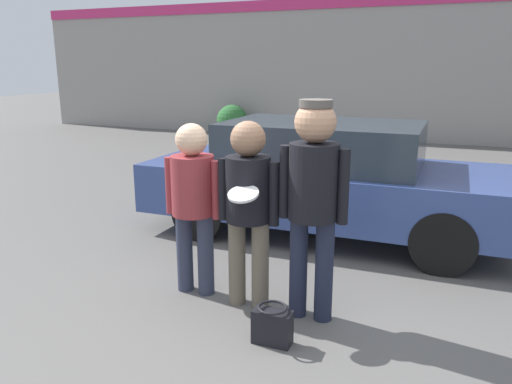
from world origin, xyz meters
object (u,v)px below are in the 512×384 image
person_middle_with_frisbee (248,199)px  person_right (313,189)px  parked_car_near (327,178)px  shrub (232,120)px  person_left (193,195)px  handbag (272,326)px

person_middle_with_frisbee → person_right: bearing=-0.7°
person_right → parked_car_near: bearing=101.0°
person_middle_with_frisbee → parked_car_near: person_middle_with_frisbee is taller
person_right → shrub: bearing=117.8°
person_left → person_right: 1.15m
parked_car_near → handbag: size_ratio=14.49×
person_left → parked_car_near: person_left is taller
person_middle_with_frisbee → person_right: person_right is taller
person_left → person_middle_with_frisbee: size_ratio=0.97×
person_left → parked_car_near: (0.71, 2.09, -0.22)m
person_middle_with_frisbee → handbag: size_ratio=5.28×
parked_car_near → handbag: parked_car_near is taller
person_middle_with_frisbee → handbag: 1.06m
handbag → person_left: bearing=148.9°
person_left → person_middle_with_frisbee: person_middle_with_frisbee is taller
parked_car_near → shrub: 9.24m
parked_car_near → shrub: bearing=121.8°
person_right → parked_car_near: person_right is taller
person_right → shrub: (-5.28, 10.03, -0.66)m
handbag → person_right: bearing=73.2°
person_left → shrub: 10.79m
person_right → parked_car_near: (-0.42, 2.17, -0.40)m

